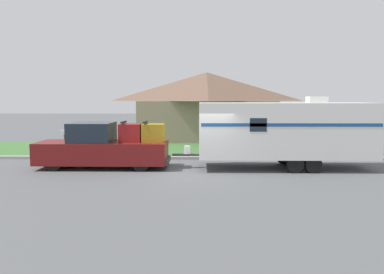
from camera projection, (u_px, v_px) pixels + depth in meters
The scene contains 7 objects.
ground_plane at pixel (204, 174), 15.50m from camera, with size 120.00×120.00×0.00m, color #515456.
curb_strip at pixel (203, 158), 19.22m from camera, with size 80.00×0.30×0.14m.
lawn_strip at pixel (202, 149), 22.85m from camera, with size 80.00×7.00×0.03m.
house_across_street at pixel (207, 104), 29.11m from camera, with size 10.59×8.04×5.11m.
pickup_truck at pixel (104, 147), 16.82m from camera, with size 5.88×1.97×2.10m.
travel_trailer at pixel (285, 130), 16.59m from camera, with size 8.81×2.43×3.20m.
mailbox at pixel (65, 136), 20.02m from camera, with size 0.48×0.20×1.42m.
Camera 1 is at (-0.21, -15.26, 3.14)m, focal length 35.00 mm.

